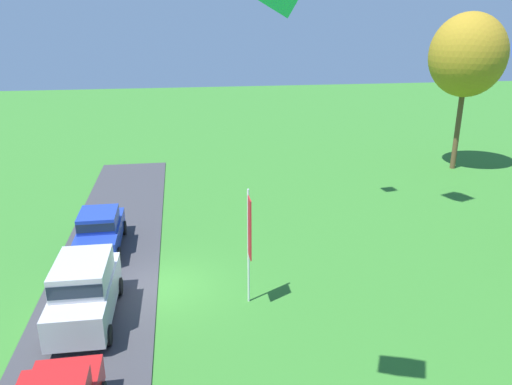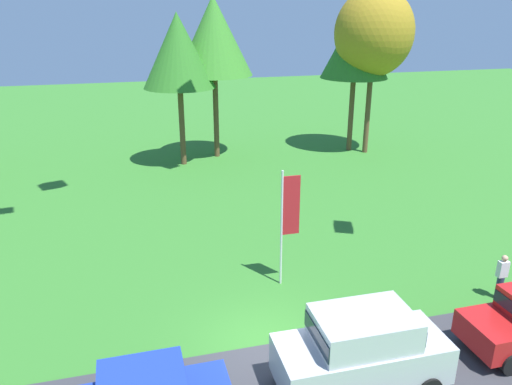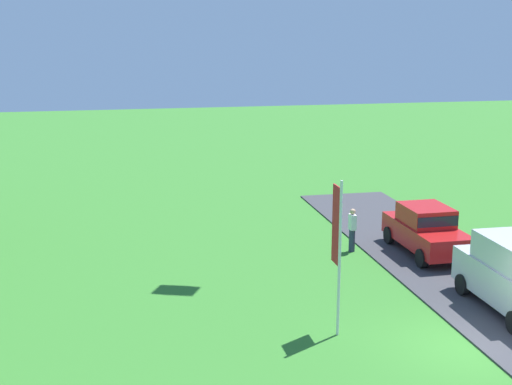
# 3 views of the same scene
# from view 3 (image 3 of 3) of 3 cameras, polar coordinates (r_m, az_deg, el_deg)

# --- Properties ---
(ground_plane) EXTENTS (120.00, 120.00, 0.00)m
(ground_plane) POSITION_cam_3_polar(r_m,az_deg,el_deg) (20.66, 16.72, -11.85)
(ground_plane) COLOR #337528
(car_sedan_by_flagpole) EXTENTS (4.41, 1.98, 1.84)m
(car_sedan_by_flagpole) POSITION_cam_3_polar(r_m,az_deg,el_deg) (27.90, 13.44, -2.80)
(car_sedan_by_flagpole) COLOR red
(car_sedan_by_flagpole) RESTS_ON ground
(person_watching_sky) EXTENTS (0.36, 0.24, 1.71)m
(person_watching_sky) POSITION_cam_3_polar(r_m,az_deg,el_deg) (27.80, 7.70, -2.96)
(person_watching_sky) COLOR #2D334C
(person_watching_sky) RESTS_ON ground
(flag_banner) EXTENTS (0.71, 0.08, 4.48)m
(flag_banner) POSITION_cam_3_polar(r_m,az_deg,el_deg) (19.97, 6.53, -3.52)
(flag_banner) COLOR silver
(flag_banner) RESTS_ON ground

